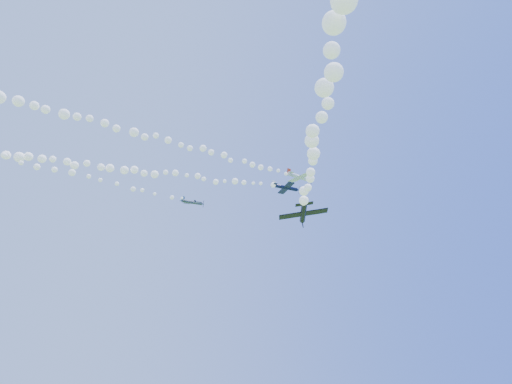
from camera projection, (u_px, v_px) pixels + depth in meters
name	position (u px, v px, depth m)	size (l,w,h in m)	color
plane_white	(300.00, 177.00, 104.30)	(7.67, 8.14, 2.61)	white
smoke_trail_white	(119.00, 128.00, 82.38)	(82.47, 14.05, 3.19)	white
plane_navy	(286.00, 188.00, 102.16)	(7.26, 7.70, 2.70)	#0C1035
smoke_trail_navy	(94.00, 165.00, 90.47)	(81.51, 13.10, 2.85)	white
plane_grey	(193.00, 202.00, 99.62)	(6.17, 6.39, 2.04)	#3A4155
plane_black	(303.00, 213.00, 72.13)	(8.15, 7.65, 3.17)	black
smoke_trail_black	(335.00, 39.00, 33.48)	(37.19, 70.44, 3.19)	white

